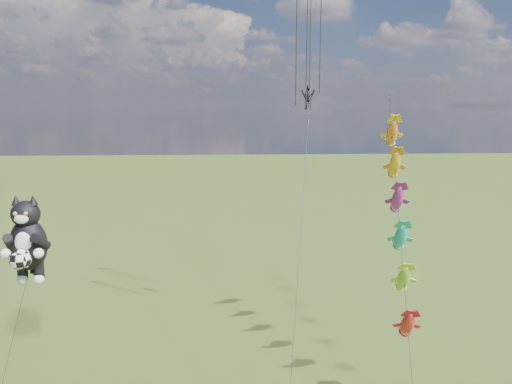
{
  "coord_description": "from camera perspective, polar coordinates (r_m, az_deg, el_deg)",
  "views": [
    {
      "loc": [
        7.91,
        -25.23,
        17.0
      ],
      "look_at": [
        9.78,
        9.71,
        10.93
      ],
      "focal_mm": 35.0,
      "sensor_mm": 36.0,
      "label": 1
    }
  ],
  "objects": [
    {
      "name": "cat_kite_rig",
      "position": [
        33.77,
        -24.72,
        -4.99
      ],
      "size": [
        2.88,
        4.18,
        11.66
      ],
      "rotation": [
        0.0,
        0.0,
        -0.44
      ],
      "color": "brown",
      "rests_on": "ground"
    },
    {
      "name": "fish_windsock_rig",
      "position": [
        32.16,
        16.03,
        -2.93
      ],
      "size": [
        3.0,
        15.74,
        18.02
      ],
      "rotation": [
        0.0,
        0.0,
        0.15
      ],
      "color": "brown",
      "rests_on": "ground"
    },
    {
      "name": "parafoil_rig",
      "position": [
        36.15,
        6.01,
        13.36
      ],
      "size": [
        4.67,
        17.21,
        26.77
      ],
      "rotation": [
        0.0,
        0.0,
        -0.14
      ],
      "color": "brown",
      "rests_on": "ground"
    }
  ]
}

